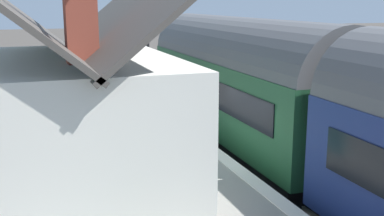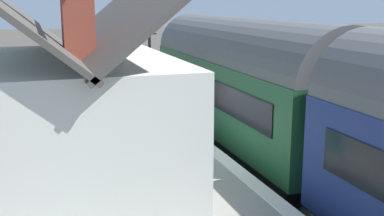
% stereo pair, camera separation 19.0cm
% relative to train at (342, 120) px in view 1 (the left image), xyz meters
% --- Properties ---
extents(ground_plane, '(160.00, 160.00, 0.00)m').
position_rel_train_xyz_m(ground_plane, '(1.97, 0.90, -2.22)').
color(ground_plane, '#423D38').
extents(platform, '(32.00, 5.62, 0.97)m').
position_rel_train_xyz_m(platform, '(1.97, 4.71, -1.74)').
color(platform, gray).
rests_on(platform, ground).
extents(platform_edge_coping, '(32.00, 0.36, 0.02)m').
position_rel_train_xyz_m(platform_edge_coping, '(1.97, 2.08, -1.24)').
color(platform_edge_coping, beige).
rests_on(platform_edge_coping, platform).
extents(rail_near, '(52.00, 0.08, 0.14)m').
position_rel_train_xyz_m(rail_near, '(1.97, -0.72, -2.15)').
color(rail_near, gray).
rests_on(rail_near, ground).
extents(rail_far, '(52.00, 0.08, 0.14)m').
position_rel_train_xyz_m(rail_far, '(1.97, 0.72, -2.15)').
color(rail_far, gray).
rests_on(rail_far, ground).
extents(train, '(21.53, 2.73, 4.32)m').
position_rel_train_xyz_m(train, '(0.00, 0.00, 0.00)').
color(train, black).
rests_on(train, ground).
extents(station_building, '(6.34, 4.12, 5.73)m').
position_rel_train_xyz_m(station_building, '(1.33, 5.57, 0.26)').
color(station_building, silver).
rests_on(station_building, platform).
extents(bench_mid_platform, '(1.41, 0.47, 0.88)m').
position_rel_train_xyz_m(bench_mid_platform, '(13.11, 4.25, -0.77)').
color(bench_mid_platform, brown).
rests_on(bench_mid_platform, platform).
extents(planter_corner_building, '(0.58, 0.58, 0.85)m').
position_rel_train_xyz_m(planter_corner_building, '(12.57, 6.59, -0.79)').
color(planter_corner_building, gray).
rests_on(planter_corner_building, platform).
extents(lamp_post_platform, '(0.32, 0.50, 3.34)m').
position_rel_train_xyz_m(lamp_post_platform, '(7.21, 2.61, 1.11)').
color(lamp_post_platform, black).
rests_on(lamp_post_platform, platform).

